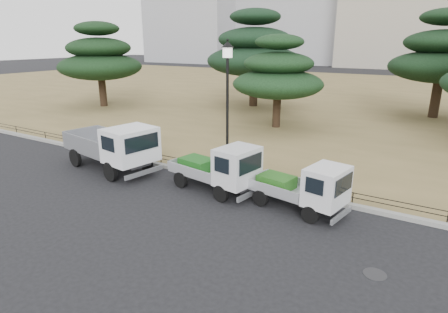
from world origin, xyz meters
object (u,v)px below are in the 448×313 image
Objects in this scene: street_lamp at (227,88)px; truck_kei_front at (219,168)px; truck_kei_rear at (303,187)px; tarp_pile at (120,143)px; truck_large at (113,145)px.

truck_kei_front is at bearing -71.77° from street_lamp.
street_lamp is at bearing 170.40° from truck_kei_rear.
street_lamp is 7.57m from tarp_pile.
truck_large is at bearing -166.89° from truck_kei_front.
truck_kei_front is 0.70× the size of street_lamp.
truck_kei_rear is at bearing -19.89° from street_lamp.
truck_kei_rear is 0.65× the size of street_lamp.
truck_large is 5.98m from street_lamp.
truck_large is 1.46× the size of truck_kei_rear.
street_lamp is at bearing 117.79° from truck_kei_front.
truck_kei_rear is 2.16× the size of tarp_pile.
truck_kei_front is 2.33× the size of tarp_pile.
truck_kei_rear reaches higher than tarp_pile.
truck_large reaches higher than tarp_pile.
truck_kei_front reaches higher than tarp_pile.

